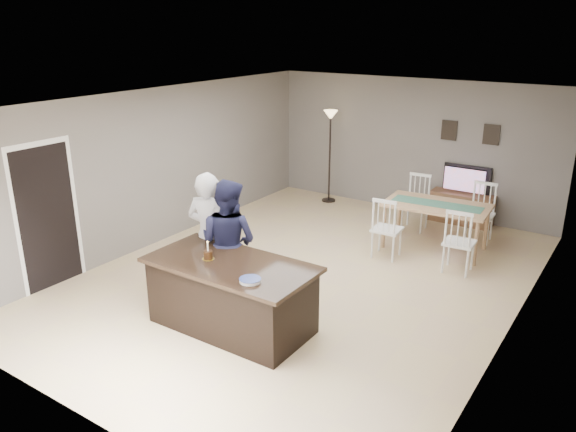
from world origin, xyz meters
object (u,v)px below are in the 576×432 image
Objects in this scene: tv_console at (461,208)px; dining_table at (436,212)px; floor_lamp at (330,131)px; kitchen_island at (232,295)px; woman at (209,235)px; man at (228,242)px; television at (465,180)px; plate_stack at (250,280)px; birthday_cake at (208,255)px.

tv_console is 0.59× the size of dining_table.
floor_lamp is (-2.88, 1.36, 0.87)m from dining_table.
tv_console is at bearing 77.84° from kitchen_island.
woman is 0.92× the size of floor_lamp.
floor_lamp is (-1.17, 4.82, 0.65)m from man.
dining_table is at bearing -130.21° from woman.
man is (0.34, 0.00, -0.02)m from woman.
plate_stack is (-0.67, -5.93, 0.06)m from television.
tv_console is at bearing 75.00° from birthday_cake.
woman is 1.60m from plate_stack.
plate_stack is (1.02, -0.84, 0.03)m from man.
tv_console is 5.87m from birthday_cake.
floor_lamp reaches higher than woman.
woman is 7.11× the size of plate_stack.
television is at bearing 83.58° from plate_stack.
woman is 1.03× the size of man.
tv_console is 1.61m from dining_table.
television is at bearing -121.25° from woman.
television is 0.45× the size of dining_table.
birthday_cake is at bearing 101.17° from man.
birthday_cake is 0.87m from plate_stack.
birthday_cake is 5.63m from floor_lamp.
kitchen_island is at bearing 11.50° from birthday_cake.
woman is at bearing 148.26° from plate_stack.
dining_table is at bearing 80.87° from plate_stack.
tv_console is 0.68× the size of man.
plate_stack is at bearing -96.49° from tv_console.
man is (-0.49, 0.55, 0.43)m from kitchen_island.
television reaches higher than kitchen_island.
floor_lamp reaches higher than kitchen_island.
tv_console is at bearing -121.52° from woman.
birthday_cake reaches higher than kitchen_island.
man reaches higher than kitchen_island.
floor_lamp reaches higher than tv_console.
man reaches higher than plate_stack.
television is (0.00, 0.07, 0.56)m from tv_console.
man reaches higher than tv_console.
tv_console is at bearing 90.00° from television.
man reaches higher than birthday_cake.
plate_stack is at bearing -15.26° from birthday_cake.
kitchen_island is at bearing -110.97° from dining_table.
birthday_cake is at bearing 75.18° from television.
tv_console is 1.31× the size of television.
man is 7.31× the size of birthday_cake.
woman reaches higher than television.
kitchen_island is 8.39× the size of plate_stack.
man is 3.87m from dining_table.
kitchen_island is at bearing -102.16° from tv_console.
man is at bearing 71.65° from television.
birthday_cake is at bearing -114.63° from dining_table.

